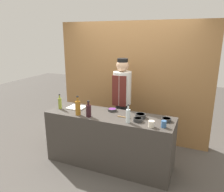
{
  "coord_description": "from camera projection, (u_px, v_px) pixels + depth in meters",
  "views": [
    {
      "loc": [
        1.36,
        -3.02,
        2.14
      ],
      "look_at": [
        0.0,
        0.13,
        1.17
      ],
      "focal_mm": 35.0,
      "sensor_mm": 36.0,
      "label": 1
    }
  ],
  "objects": [
    {
      "name": "ground_plane",
      "position": [
        109.0,
        163.0,
        3.77
      ],
      "size": [
        14.0,
        14.0,
        0.0
      ],
      "primitive_type": "plane",
      "color": "#4C4742"
    },
    {
      "name": "cabinet_wall",
      "position": [
        132.0,
        82.0,
        4.48
      ],
      "size": [
        3.14,
        0.18,
        2.4
      ],
      "color": "olive",
      "rests_on": "ground_plane"
    },
    {
      "name": "counter",
      "position": [
        109.0,
        140.0,
        3.65
      ],
      "size": [
        2.1,
        0.63,
        0.89
      ],
      "color": "#3D3833",
      "rests_on": "ground_plane"
    },
    {
      "name": "sauce_bowl_brown",
      "position": [
        166.0,
        120.0,
        3.25
      ],
      "size": [
        0.15,
        0.15,
        0.05
      ],
      "color": "#2D2D2D",
      "rests_on": "counter"
    },
    {
      "name": "sauce_bowl_red",
      "position": [
        140.0,
        115.0,
        3.4
      ],
      "size": [
        0.17,
        0.17,
        0.06
      ],
      "color": "#2D2D2D",
      "rests_on": "counter"
    },
    {
      "name": "sauce_bowl_purple",
      "position": [
        112.0,
        110.0,
        3.69
      ],
      "size": [
        0.15,
        0.15,
        0.04
      ],
      "color": "#2D2D2D",
      "rests_on": "counter"
    },
    {
      "name": "sauce_bowl_green",
      "position": [
        138.0,
        120.0,
        3.24
      ],
      "size": [
        0.14,
        0.14,
        0.05
      ],
      "color": "#2D2D2D",
      "rests_on": "counter"
    },
    {
      "name": "cutting_board",
      "position": [
        76.0,
        108.0,
        3.84
      ],
      "size": [
        0.29,
        0.26,
        0.02
      ],
      "color": "white",
      "rests_on": "counter"
    },
    {
      "name": "bottle_amber",
      "position": [
        78.0,
        108.0,
        3.48
      ],
      "size": [
        0.08,
        0.08,
        0.32
      ],
      "color": "#9E661E",
      "rests_on": "counter"
    },
    {
      "name": "bottle_oil",
      "position": [
        60.0,
        103.0,
        3.79
      ],
      "size": [
        0.06,
        0.06,
        0.26
      ],
      "color": "olive",
      "rests_on": "counter"
    },
    {
      "name": "bottle_wine",
      "position": [
        89.0,
        110.0,
        3.41
      ],
      "size": [
        0.08,
        0.08,
        0.26
      ],
      "color": "black",
      "rests_on": "counter"
    },
    {
      "name": "bottle_clear",
      "position": [
        128.0,
        116.0,
        3.18
      ],
      "size": [
        0.06,
        0.06,
        0.28
      ],
      "color": "silver",
      "rests_on": "counter"
    },
    {
      "name": "cup_blue",
      "position": [
        164.0,
        124.0,
        3.03
      ],
      "size": [
        0.07,
        0.07,
        0.1
      ],
      "color": "#386093",
      "rests_on": "counter"
    },
    {
      "name": "cup_cream",
      "position": [
        151.0,
        124.0,
        3.04
      ],
      "size": [
        0.09,
        0.09,
        0.09
      ],
      "color": "silver",
      "rests_on": "counter"
    },
    {
      "name": "wooden_spoon",
      "position": [
        125.0,
        117.0,
        3.39
      ],
      "size": [
        0.22,
        0.04,
        0.02
      ],
      "color": "#B2844C",
      "rests_on": "counter"
    },
    {
      "name": "chef_center",
      "position": [
        122.0,
        100.0,
        4.09
      ],
      "size": [
        0.33,
        0.33,
        1.73
      ],
      "color": "#28282D",
      "rests_on": "ground_plane"
    }
  ]
}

